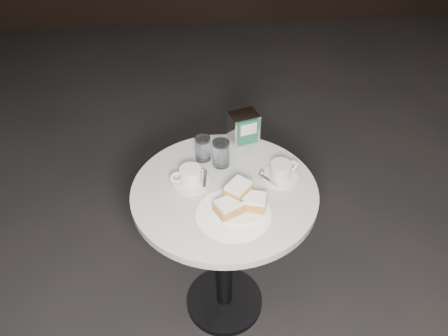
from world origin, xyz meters
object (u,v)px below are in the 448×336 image
(cafe_table, at_px, (224,225))
(water_glass_right, at_px, (221,154))
(water_glass_left, at_px, (203,149))
(beignet_plate, at_px, (240,202))
(coffee_cup_right, at_px, (281,172))
(napkin_dispenser, at_px, (244,128))
(coffee_cup_left, at_px, (190,177))

(cafe_table, bearing_deg, water_glass_right, 90.03)
(water_glass_left, relative_size, water_glass_right, 0.92)
(beignet_plate, distance_m, coffee_cup_right, 0.23)
(cafe_table, xyz_separation_m, napkin_dispenser, (0.11, 0.30, 0.26))
(water_glass_left, xyz_separation_m, napkin_dispenser, (0.18, 0.11, 0.02))
(coffee_cup_right, distance_m, water_glass_left, 0.32)
(coffee_cup_left, bearing_deg, water_glass_right, 31.71)
(coffee_cup_right, bearing_deg, napkin_dispenser, 91.51)
(beignet_plate, relative_size, water_glass_right, 1.89)
(water_glass_left, height_order, napkin_dispenser, napkin_dispenser)
(water_glass_left, relative_size, napkin_dispenser, 0.76)
(coffee_cup_right, relative_size, water_glass_right, 1.64)
(coffee_cup_left, height_order, coffee_cup_right, coffee_cup_left)
(beignet_plate, distance_m, coffee_cup_left, 0.22)
(coffee_cup_left, xyz_separation_m, water_glass_right, (0.12, 0.10, 0.02))
(cafe_table, distance_m, beignet_plate, 0.26)
(cafe_table, relative_size, coffee_cup_left, 4.66)
(coffee_cup_left, bearing_deg, coffee_cup_right, -8.31)
(beignet_plate, bearing_deg, cafe_table, 112.78)
(cafe_table, xyz_separation_m, coffee_cup_left, (-0.12, 0.04, 0.23))
(beignet_plate, bearing_deg, water_glass_left, 110.90)
(napkin_dispenser, bearing_deg, water_glass_left, -165.34)
(beignet_plate, distance_m, water_glass_right, 0.26)
(cafe_table, xyz_separation_m, beignet_plate, (0.04, -0.11, 0.23))
(coffee_cup_left, bearing_deg, water_glass_left, 61.09)
(napkin_dispenser, bearing_deg, coffee_cup_left, -148.65)
(water_glass_left, bearing_deg, napkin_dispenser, 30.89)
(coffee_cup_right, bearing_deg, coffee_cup_left, 158.04)
(beignet_plate, height_order, water_glass_left, water_glass_left)
(coffee_cup_left, xyz_separation_m, coffee_cup_right, (0.34, 0.00, -0.00))
(coffee_cup_right, bearing_deg, water_glass_right, 132.52)
(coffee_cup_left, xyz_separation_m, water_glass_left, (0.06, 0.15, 0.02))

